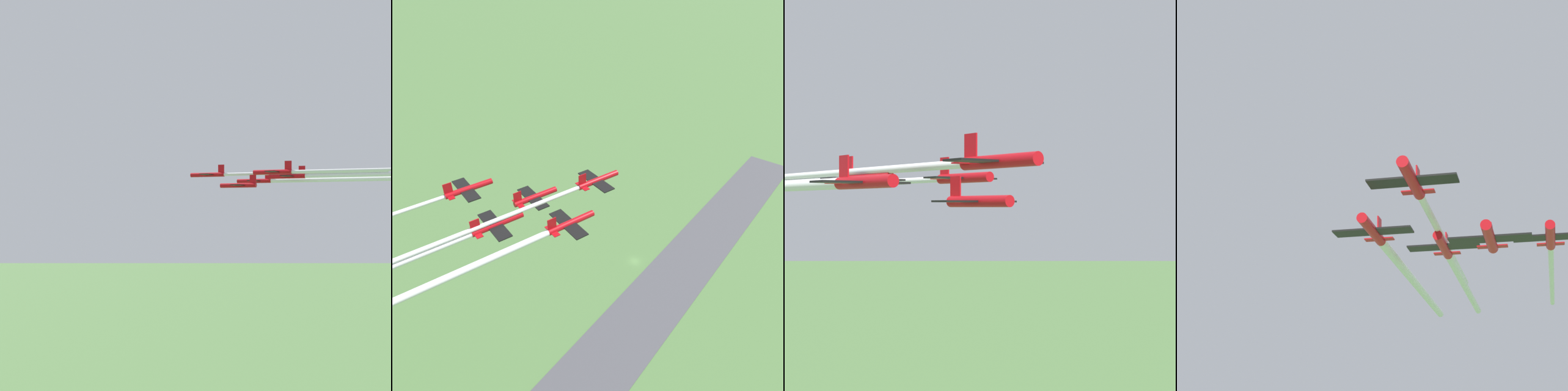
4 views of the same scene
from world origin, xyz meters
TOP-DOWN VIEW (x-y plane):
  - jet_0 at (54.96, 4.42)m, footprint 9.90×9.69m
  - jet_1 at (61.83, -7.47)m, footprint 9.90×9.69m
  - jet_2 at (68.69, 4.64)m, footprint 9.90×9.69m
  - jet_3 at (68.69, -19.37)m, footprint 9.90×9.69m
  - jet_4 at (75.56, -7.25)m, footprint 9.90×9.69m
  - smoke_trail_0 at (79.12, -9.27)m, footprint 40.52×23.47m
  - smoke_trail_2 at (95.89, -10.76)m, footprint 46.76×27.20m
  - smoke_trail_3 at (90.84, -31.91)m, footprint 36.46×21.13m
  - smoke_trail_4 at (98.71, -20.36)m, footprint 38.61×22.51m

SIDE VIEW (x-z plane):
  - jet_1 at x=61.83m, z-range 69.68..73.14m
  - smoke_trail_2 at x=95.89m, z-range 72.54..73.73m
  - jet_2 at x=68.69m, z-range 71.46..74.91m
  - smoke_trail_4 at x=98.71m, z-range 73.38..74.46m
  - jet_4 at x=75.56m, z-range 72.25..75.70m
  - smoke_trail_3 at x=90.84m, z-range 73.99..74.79m
  - jet_3 at x=68.69m, z-range 72.71..76.17m
  - smoke_trail_0 at x=79.12m, z-range 74.42..75.28m
  - jet_0 at x=54.96m, z-range 73.17..76.62m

